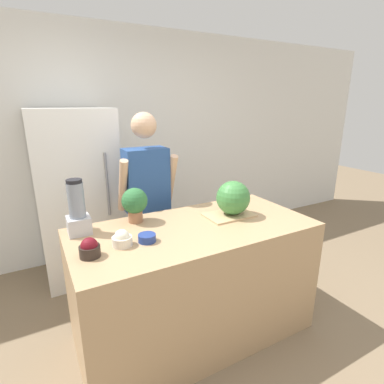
{
  "coord_description": "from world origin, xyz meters",
  "views": [
    {
      "loc": [
        -0.98,
        -1.33,
        1.78
      ],
      "look_at": [
        0.0,
        0.46,
        1.17
      ],
      "focal_mm": 28.0,
      "sensor_mm": 36.0,
      "label": 1
    }
  ],
  "objects_px": {
    "bowl_cream": "(122,239)",
    "bowl_cherries": "(90,249)",
    "person": "(147,204)",
    "bowl_small_blue": "(147,238)",
    "potted_plant": "(135,203)",
    "watermelon": "(233,198)",
    "blender": "(77,211)",
    "refrigerator": "(78,196)"
  },
  "relations": [
    {
      "from": "person",
      "to": "watermelon",
      "type": "height_order",
      "value": "person"
    },
    {
      "from": "bowl_cherries",
      "to": "bowl_cream",
      "type": "xyz_separation_m",
      "value": [
        0.2,
        0.05,
        -0.01
      ]
    },
    {
      "from": "bowl_small_blue",
      "to": "watermelon",
      "type": "bearing_deg",
      "value": 8.74
    },
    {
      "from": "watermelon",
      "to": "bowl_cream",
      "type": "xyz_separation_m",
      "value": [
        -0.92,
        -0.1,
        -0.1
      ]
    },
    {
      "from": "watermelon",
      "to": "blender",
      "type": "height_order",
      "value": "blender"
    },
    {
      "from": "blender",
      "to": "bowl_cherries",
      "type": "bearing_deg",
      "value": -89.89
    },
    {
      "from": "bowl_small_blue",
      "to": "potted_plant",
      "type": "height_order",
      "value": "potted_plant"
    },
    {
      "from": "watermelon",
      "to": "bowl_small_blue",
      "type": "bearing_deg",
      "value": -171.26
    },
    {
      "from": "refrigerator",
      "to": "potted_plant",
      "type": "xyz_separation_m",
      "value": [
        0.26,
        -1.07,
        0.2
      ]
    },
    {
      "from": "watermelon",
      "to": "potted_plant",
      "type": "relative_size",
      "value": 1.02
    },
    {
      "from": "bowl_cherries",
      "to": "refrigerator",
      "type": "bearing_deg",
      "value": 84.45
    },
    {
      "from": "potted_plant",
      "to": "bowl_cream",
      "type": "bearing_deg",
      "value": -120.41
    },
    {
      "from": "bowl_cherries",
      "to": "bowl_cream",
      "type": "relative_size",
      "value": 0.96
    },
    {
      "from": "person",
      "to": "bowl_cherries",
      "type": "bearing_deg",
      "value": -128.67
    },
    {
      "from": "bowl_cream",
      "to": "blender",
      "type": "distance_m",
      "value": 0.4
    },
    {
      "from": "person",
      "to": "bowl_small_blue",
      "type": "distance_m",
      "value": 0.85
    },
    {
      "from": "person",
      "to": "potted_plant",
      "type": "distance_m",
      "value": 0.53
    },
    {
      "from": "person",
      "to": "bowl_cherries",
      "type": "xyz_separation_m",
      "value": [
        -0.66,
        -0.82,
        0.08
      ]
    },
    {
      "from": "bowl_cherries",
      "to": "bowl_small_blue",
      "type": "relative_size",
      "value": 1.05
    },
    {
      "from": "refrigerator",
      "to": "potted_plant",
      "type": "bearing_deg",
      "value": -76.16
    },
    {
      "from": "refrigerator",
      "to": "blender",
      "type": "relative_size",
      "value": 4.53
    },
    {
      "from": "person",
      "to": "bowl_small_blue",
      "type": "xyz_separation_m",
      "value": [
        -0.3,
        -0.79,
        0.06
      ]
    },
    {
      "from": "person",
      "to": "blender",
      "type": "bearing_deg",
      "value": -145.57
    },
    {
      "from": "bowl_small_blue",
      "to": "potted_plant",
      "type": "bearing_deg",
      "value": 83.22
    },
    {
      "from": "person",
      "to": "blender",
      "type": "xyz_separation_m",
      "value": [
        -0.66,
        -0.45,
        0.19
      ]
    },
    {
      "from": "bowl_small_blue",
      "to": "potted_plant",
      "type": "distance_m",
      "value": 0.38
    },
    {
      "from": "refrigerator",
      "to": "watermelon",
      "type": "distance_m",
      "value": 1.65
    },
    {
      "from": "watermelon",
      "to": "blender",
      "type": "relative_size",
      "value": 0.7
    },
    {
      "from": "bowl_small_blue",
      "to": "bowl_cream",
      "type": "bearing_deg",
      "value": 172.91
    },
    {
      "from": "refrigerator",
      "to": "potted_plant",
      "type": "distance_m",
      "value": 1.12
    },
    {
      "from": "person",
      "to": "blender",
      "type": "distance_m",
      "value": 0.82
    },
    {
      "from": "person",
      "to": "bowl_cream",
      "type": "xyz_separation_m",
      "value": [
        -0.45,
        -0.77,
        0.08
      ]
    },
    {
      "from": "bowl_cherries",
      "to": "blender",
      "type": "relative_size",
      "value": 0.32
    },
    {
      "from": "bowl_cream",
      "to": "blender",
      "type": "xyz_separation_m",
      "value": [
        -0.21,
        0.32,
        0.12
      ]
    },
    {
      "from": "person",
      "to": "bowl_small_blue",
      "type": "bearing_deg",
      "value": -110.46
    },
    {
      "from": "person",
      "to": "watermelon",
      "type": "bearing_deg",
      "value": -55.44
    },
    {
      "from": "bowl_cream",
      "to": "bowl_cherries",
      "type": "bearing_deg",
      "value": -166.91
    },
    {
      "from": "bowl_cherries",
      "to": "bowl_small_blue",
      "type": "distance_m",
      "value": 0.36
    },
    {
      "from": "bowl_cherries",
      "to": "potted_plant",
      "type": "xyz_separation_m",
      "value": [
        0.4,
        0.39,
        0.1
      ]
    },
    {
      "from": "person",
      "to": "potted_plant",
      "type": "relative_size",
      "value": 6.5
    },
    {
      "from": "bowl_cream",
      "to": "bowl_small_blue",
      "type": "xyz_separation_m",
      "value": [
        0.16,
        -0.02,
        -0.02
      ]
    },
    {
      "from": "refrigerator",
      "to": "watermelon",
      "type": "relative_size",
      "value": 6.5
    }
  ]
}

